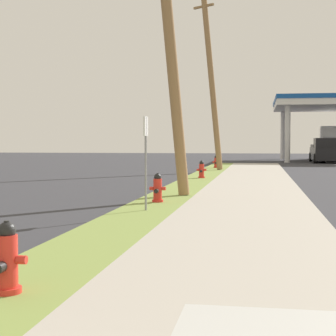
{
  "coord_description": "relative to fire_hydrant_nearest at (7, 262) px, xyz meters",
  "views": [
    {
      "loc": [
        3.26,
        -0.56,
        1.67
      ],
      "look_at": [
        0.59,
        15.49,
        0.9
      ],
      "focal_mm": 59.04,
      "sensor_mm": 36.0,
      "label": 1
    }
  ],
  "objects": [
    {
      "name": "utility_pole_midground",
      "position": [
        0.01,
        10.47,
        3.86
      ],
      "size": [
        1.61,
        0.78,
        8.2
      ],
      "color": "#937047",
      "rests_on": "grass_verge"
    },
    {
      "name": "fire_hydrant_nearest",
      "position": [
        0.0,
        0.0,
        0.0
      ],
      "size": [
        0.42,
        0.37,
        0.74
      ],
      "color": "red",
      "rests_on": "grass_verge"
    },
    {
      "name": "fire_hydrant_third",
      "position": [
        0.09,
        18.29,
        0.0
      ],
      "size": [
        0.42,
        0.37,
        0.74
      ],
      "color": "red",
      "rests_on": "grass_verge"
    },
    {
      "name": "street_sign_post",
      "position": [
        0.01,
        6.95,
        1.19
      ],
      "size": [
        0.05,
        0.36,
        2.12
      ],
      "color": "gray",
      "rests_on": "grass_verge"
    },
    {
      "name": "truck_black_at_far_bay",
      "position": [
        7.77,
        40.67,
        0.47
      ],
      "size": [
        2.16,
        5.42,
        1.97
      ],
      "color": "black",
      "rests_on": "ground"
    },
    {
      "name": "utility_pole_background",
      "position": [
        -0.12,
        25.65,
        4.65
      ],
      "size": [
        1.83,
        1.33,
        9.78
      ],
      "color": "#937047",
      "rests_on": "grass_verge"
    },
    {
      "name": "fire_hydrant_second",
      "position": [
        -0.04,
        8.67,
        0.0
      ],
      "size": [
        0.42,
        0.38,
        0.74
      ],
      "color": "red",
      "rests_on": "grass_verge"
    },
    {
      "name": "truck_silver_on_apron",
      "position": [
        9.19,
        48.23,
        1.04
      ],
      "size": [
        2.54,
        6.52,
        3.11
      ],
      "color": "#BCBCC1",
      "rests_on": "ground"
    },
    {
      "name": "fire_hydrant_fourth",
      "position": [
        -0.01,
        27.68,
        0.0
      ],
      "size": [
        0.42,
        0.38,
        0.74
      ],
      "color": "red",
      "rests_on": "grass_verge"
    },
    {
      "name": "car_red_by_near_pump",
      "position": [
        9.4,
        51.63,
        0.28
      ],
      "size": [
        2.08,
        4.56,
        1.57
      ],
      "color": "red",
      "rests_on": "ground"
    },
    {
      "name": "truck_navy_at_forecourt",
      "position": [
        8.86,
        45.16,
        0.47
      ],
      "size": [
        2.13,
        5.4,
        1.97
      ],
      "color": "navy",
      "rests_on": "ground"
    }
  ]
}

